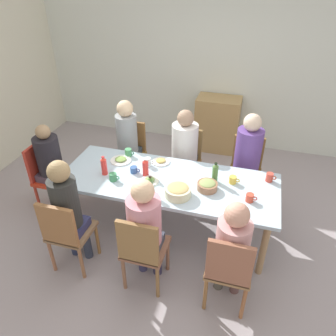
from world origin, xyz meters
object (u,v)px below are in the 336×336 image
at_px(chair_1, 186,158).
at_px(bottle_1, 215,173).
at_px(person_6, 127,137).
at_px(bottle_2, 104,166).
at_px(cup_1, 113,177).
at_px(cup_5, 233,180).
at_px(chair_4, 246,167).
at_px(chair_3, 142,249).
at_px(cup_3, 134,170).
at_px(side_cabinet, 217,124).
at_px(chair_2, 47,173).
at_px(person_3, 145,224).
at_px(dining_table, 168,185).
at_px(person_4, 248,153).
at_px(plate_2, 161,161).
at_px(person_1, 184,146).
at_px(bowl_0, 207,185).
at_px(chair_5, 229,268).
at_px(chair_6, 130,150).
at_px(chair_0, 66,231).
at_px(person_2, 51,161).
at_px(cup_6, 128,152).
at_px(bottle_0, 145,168).
at_px(person_5, 232,245).
at_px(plate_1, 150,181).
at_px(bowl_1, 178,191).
at_px(cup_4, 270,177).
at_px(cup_0, 250,198).
at_px(cup_2, 148,162).
at_px(plate_0, 121,160).
at_px(person_0, 67,207).
at_px(bottle_3, 150,186).

relative_size(chair_1, bottle_1, 3.85).
height_order(person_6, bottle_2, person_6).
distance_m(cup_1, cup_5, 1.29).
xyz_separation_m(chair_1, chair_4, (0.79, 0.00, 0.00)).
xyz_separation_m(chair_3, chair_4, (0.79, 1.68, 0.00)).
height_order(chair_1, cup_5, chair_1).
bearing_deg(cup_3, side_cabinet, 73.59).
bearing_deg(chair_2, bottle_2, -6.31).
relative_size(person_3, side_cabinet, 1.35).
relative_size(dining_table, person_4, 1.87).
bearing_deg(plate_2, side_cabinet, 77.64).
bearing_deg(person_1, bottle_1, -52.53).
relative_size(chair_1, bottle_2, 3.97).
bearing_deg(bowl_0, bottle_1, 73.19).
bearing_deg(chair_5, chair_6, 133.40).
bearing_deg(dining_table, chair_0, -133.40).
bearing_deg(chair_2, person_2, 0.00).
distance_m(chair_6, plate_2, 0.84).
distance_m(chair_3, side_cabinet, 3.00).
xyz_separation_m(cup_6, bottle_0, (0.34, -0.34, 0.05)).
bearing_deg(bottle_1, person_2, -176.87).
bearing_deg(person_5, person_2, 161.79).
bearing_deg(bottle_0, chair_2, -179.50).
relative_size(bowl_0, bottle_0, 1.00).
xyz_separation_m(chair_6, plate_1, (0.62, -0.94, 0.23)).
distance_m(bowl_1, cup_4, 1.03).
relative_size(person_1, person_2, 1.04).
bearing_deg(plate_2, person_1, 67.28).
xyz_separation_m(chair_5, chair_6, (-1.59, 1.68, 0.00)).
bearing_deg(side_cabinet, cup_6, -114.69).
bearing_deg(cup_0, chair_6, 149.95).
relative_size(chair_4, cup_0, 7.93).
height_order(person_3, cup_5, person_3).
bearing_deg(cup_0, person_6, 152.32).
height_order(cup_2, side_cabinet, side_cabinet).
distance_m(person_6, plate_0, 0.56).
bearing_deg(cup_0, cup_3, 173.06).
distance_m(person_0, bottle_3, 0.83).
distance_m(cup_6, bottle_3, 0.84).
bearing_deg(person_2, cup_5, 3.56).
bearing_deg(chair_6, cup_6, -68.93).
xyz_separation_m(chair_0, person_1, (0.79, 1.59, 0.23)).
bearing_deg(cup_6, chair_1, 38.68).
xyz_separation_m(person_3, plate_1, (-0.18, 0.65, 0.01)).
bearing_deg(person_6, side_cabinet, 54.17).
bearing_deg(bottle_2, dining_table, 7.63).
xyz_separation_m(chair_3, cup_5, (0.69, 0.97, 0.25)).
height_order(person_2, chair_4, person_2).
bearing_deg(person_1, person_3, -90.00).
relative_size(dining_table, chair_6, 2.65).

